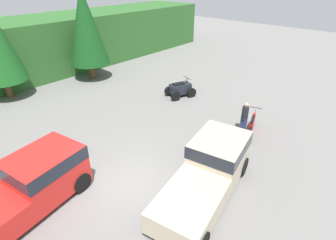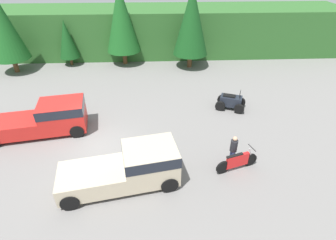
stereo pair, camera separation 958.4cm
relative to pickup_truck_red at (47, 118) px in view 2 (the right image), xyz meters
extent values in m
plane|color=slate|center=(3.24, -1.68, -0.98)|extent=(80.00, 80.00, 0.00)
cube|color=#2D6028|center=(3.24, 14.32, 1.19)|extent=(44.00, 6.00, 4.35)
cylinder|color=brown|center=(-5.91, 9.41, -0.37)|extent=(0.41, 0.41, 1.22)
cone|color=#19561E|center=(-5.91, 9.41, 3.00)|extent=(2.97, 2.97, 5.54)
cylinder|color=brown|center=(-1.51, 10.87, -0.62)|extent=(0.24, 0.24, 0.73)
cone|color=#144719|center=(-1.51, 10.87, 1.41)|extent=(1.78, 1.78, 3.32)
cylinder|color=brown|center=(3.48, 10.95, -0.36)|extent=(0.41, 0.41, 1.24)
cone|color=#19561E|center=(3.48, 10.95, 3.09)|extent=(3.04, 3.04, 5.67)
cylinder|color=brown|center=(9.47, 9.81, -0.36)|extent=(0.42, 0.42, 1.25)
cone|color=#144719|center=(9.47, 9.81, 3.10)|extent=(3.05, 3.05, 5.68)
cube|color=red|center=(0.91, 0.16, 0.07)|extent=(2.77, 2.31, 1.66)
cube|color=#1E232D|center=(0.91, 0.16, 0.61)|extent=(2.79, 2.33, 0.53)
cube|color=red|center=(-1.80, -0.31, -0.33)|extent=(3.31, 2.41, 0.87)
cylinder|color=black|center=(1.47, 1.14, -0.59)|extent=(0.83, 0.41, 0.79)
cylinder|color=black|center=(1.77, -0.58, -0.59)|extent=(0.83, 0.41, 0.79)
cylinder|color=black|center=(-2.94, 0.38, -0.59)|extent=(0.83, 0.41, 0.79)
cube|color=beige|center=(6.02, -4.13, 0.07)|extent=(2.67, 2.32, 1.66)
cube|color=#1E232D|center=(6.02, -4.13, 0.61)|extent=(2.69, 2.34, 0.53)
cube|color=beige|center=(3.44, -4.61, -0.33)|extent=(3.19, 2.41, 0.87)
cylinder|color=black|center=(6.52, -3.15, -0.59)|extent=(0.83, 0.42, 0.79)
cylinder|color=black|center=(6.84, -4.87, -0.59)|extent=(0.83, 0.42, 0.79)
cylinder|color=black|center=(2.37, -3.92, -0.59)|extent=(0.83, 0.42, 0.79)
cylinder|color=black|center=(2.69, -5.64, -0.59)|extent=(0.83, 0.42, 0.79)
cylinder|color=black|center=(10.93, -3.44, -0.62)|extent=(0.71, 0.31, 0.72)
cylinder|color=black|center=(9.47, -3.90, -0.62)|extent=(0.71, 0.31, 0.72)
cube|color=red|center=(10.20, -3.67, -0.42)|extent=(1.17, 0.51, 0.69)
cylinder|color=#B7B7BC|center=(10.88, -3.45, -0.23)|extent=(0.29, 0.14, 0.77)
cylinder|color=black|center=(10.88, -3.45, 0.17)|extent=(0.22, 0.58, 0.04)
cube|color=black|center=(10.01, -3.73, -0.05)|extent=(0.87, 0.40, 0.06)
cylinder|color=black|center=(12.11, 2.40, -0.66)|extent=(0.69, 0.44, 0.65)
cylinder|color=black|center=(11.77, 1.52, -0.66)|extent=(0.69, 0.44, 0.65)
cylinder|color=black|center=(10.94, 2.85, -0.66)|extent=(0.69, 0.44, 0.65)
cylinder|color=black|center=(10.60, 1.97, -0.66)|extent=(0.69, 0.44, 0.65)
cube|color=#1E232D|center=(11.36, 2.18, -0.41)|extent=(1.57, 1.19, 0.66)
cylinder|color=black|center=(11.84, 2.00, 0.10)|extent=(0.06, 0.06, 0.35)
cylinder|color=black|center=(11.84, 2.00, 0.27)|extent=(0.35, 0.85, 0.04)
cube|color=black|center=(11.22, 2.24, -0.04)|extent=(0.91, 0.68, 0.08)
cylinder|color=navy|center=(10.05, -3.15, -0.57)|extent=(0.19, 0.19, 0.83)
cylinder|color=navy|center=(10.07, -3.34, -0.57)|extent=(0.19, 0.19, 0.83)
cylinder|color=#232328|center=(10.06, -3.24, 0.16)|extent=(0.38, 0.38, 0.62)
sphere|color=tan|center=(10.06, -3.24, 0.58)|extent=(0.25, 0.25, 0.22)
camera|label=1|loc=(-1.77, -8.23, 6.57)|focal=28.00mm
camera|label=2|loc=(6.39, -13.01, 8.15)|focal=28.00mm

